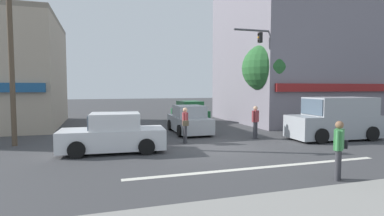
{
  "coord_description": "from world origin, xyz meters",
  "views": [
    {
      "loc": [
        -5.08,
        -11.94,
        2.59
      ],
      "look_at": [
        -0.67,
        2.0,
        1.6
      ],
      "focal_mm": 28.0,
      "sensor_mm": 36.0,
      "label": 1
    }
  ],
  "objects_px": {
    "traffic_light_mast": "(291,62)",
    "van_parked_curbside": "(336,119)",
    "sedan_crossing_center": "(189,112)",
    "street_tree": "(266,68)",
    "pedestrian_foreground_with_bag": "(339,146)",
    "pedestrian_far_side": "(185,123)",
    "sedan_crossing_rightbound": "(113,135)",
    "utility_pole_near_left": "(11,48)",
    "pedestrian_mid_crossing": "(255,120)",
    "sedan_waiting_far": "(189,121)"
  },
  "relations": [
    {
      "from": "traffic_light_mast",
      "to": "van_parked_curbside",
      "type": "relative_size",
      "value": 1.32
    },
    {
      "from": "van_parked_curbside",
      "to": "sedan_crossing_center",
      "type": "distance_m",
      "value": 10.73
    },
    {
      "from": "street_tree",
      "to": "van_parked_curbside",
      "type": "height_order",
      "value": "street_tree"
    },
    {
      "from": "pedestrian_foreground_with_bag",
      "to": "pedestrian_far_side",
      "type": "bearing_deg",
      "value": 110.94
    },
    {
      "from": "sedan_crossing_rightbound",
      "to": "utility_pole_near_left",
      "type": "bearing_deg",
      "value": 147.2
    },
    {
      "from": "sedan_crossing_center",
      "to": "pedestrian_mid_crossing",
      "type": "relative_size",
      "value": 2.51
    },
    {
      "from": "van_parked_curbside",
      "to": "pedestrian_far_side",
      "type": "relative_size",
      "value": 2.81
    },
    {
      "from": "van_parked_curbside",
      "to": "sedan_crossing_rightbound",
      "type": "bearing_deg",
      "value": 178.72
    },
    {
      "from": "pedestrian_far_side",
      "to": "street_tree",
      "type": "bearing_deg",
      "value": 29.96
    },
    {
      "from": "sedan_waiting_far",
      "to": "pedestrian_far_side",
      "type": "relative_size",
      "value": 2.48
    },
    {
      "from": "utility_pole_near_left",
      "to": "van_parked_curbside",
      "type": "height_order",
      "value": "utility_pole_near_left"
    },
    {
      "from": "traffic_light_mast",
      "to": "van_parked_curbside",
      "type": "height_order",
      "value": "traffic_light_mast"
    },
    {
      "from": "traffic_light_mast",
      "to": "pedestrian_foreground_with_bag",
      "type": "xyz_separation_m",
      "value": [
        -4.96,
        -9.16,
        -3.22
      ]
    },
    {
      "from": "utility_pole_near_left",
      "to": "pedestrian_far_side",
      "type": "height_order",
      "value": "utility_pole_near_left"
    },
    {
      "from": "utility_pole_near_left",
      "to": "van_parked_curbside",
      "type": "distance_m",
      "value": 15.63
    },
    {
      "from": "utility_pole_near_left",
      "to": "van_parked_curbside",
      "type": "xyz_separation_m",
      "value": [
        14.99,
        -2.92,
        -3.34
      ]
    },
    {
      "from": "street_tree",
      "to": "sedan_crossing_center",
      "type": "bearing_deg",
      "value": 129.32
    },
    {
      "from": "utility_pole_near_left",
      "to": "sedan_crossing_center",
      "type": "xyz_separation_m",
      "value": [
        10.23,
        6.69,
        -3.64
      ]
    },
    {
      "from": "street_tree",
      "to": "pedestrian_foreground_with_bag",
      "type": "height_order",
      "value": "street_tree"
    },
    {
      "from": "street_tree",
      "to": "pedestrian_far_side",
      "type": "bearing_deg",
      "value": -150.04
    },
    {
      "from": "sedan_waiting_far",
      "to": "van_parked_curbside",
      "type": "bearing_deg",
      "value": -33.61
    },
    {
      "from": "sedan_crossing_center",
      "to": "traffic_light_mast",
      "type": "bearing_deg",
      "value": -51.21
    },
    {
      "from": "sedan_crossing_center",
      "to": "pedestrian_foreground_with_bag",
      "type": "relative_size",
      "value": 2.51
    },
    {
      "from": "utility_pole_near_left",
      "to": "van_parked_curbside",
      "type": "bearing_deg",
      "value": -11.01
    },
    {
      "from": "van_parked_curbside",
      "to": "pedestrian_far_side",
      "type": "bearing_deg",
      "value": 170.81
    },
    {
      "from": "pedestrian_far_side",
      "to": "van_parked_curbside",
      "type": "bearing_deg",
      "value": -9.19
    },
    {
      "from": "utility_pole_near_left",
      "to": "pedestrian_foreground_with_bag",
      "type": "distance_m",
      "value": 13.46
    },
    {
      "from": "pedestrian_mid_crossing",
      "to": "sedan_waiting_far",
      "type": "bearing_deg",
      "value": 131.89
    },
    {
      "from": "street_tree",
      "to": "pedestrian_mid_crossing",
      "type": "xyz_separation_m",
      "value": [
        -2.81,
        -3.66,
        -2.89
      ]
    },
    {
      "from": "traffic_light_mast",
      "to": "van_parked_curbside",
      "type": "xyz_separation_m",
      "value": [
        0.03,
        -3.72,
        -3.17
      ]
    },
    {
      "from": "street_tree",
      "to": "sedan_crossing_rightbound",
      "type": "distance_m",
      "value": 11.38
    },
    {
      "from": "sedan_crossing_rightbound",
      "to": "pedestrian_foreground_with_bag",
      "type": "bearing_deg",
      "value": -44.17
    },
    {
      "from": "sedan_waiting_far",
      "to": "van_parked_curbside",
      "type": "xyz_separation_m",
      "value": [
        6.43,
        -4.27,
        0.29
      ]
    },
    {
      "from": "street_tree",
      "to": "traffic_light_mast",
      "type": "relative_size",
      "value": 0.87
    },
    {
      "from": "pedestrian_foreground_with_bag",
      "to": "sedan_crossing_center",
      "type": "bearing_deg",
      "value": 89.11
    },
    {
      "from": "sedan_waiting_far",
      "to": "pedestrian_far_side",
      "type": "xyz_separation_m",
      "value": [
        -1.11,
        -3.05,
        0.24
      ]
    },
    {
      "from": "sedan_waiting_far",
      "to": "sedan_crossing_center",
      "type": "distance_m",
      "value": 5.59
    },
    {
      "from": "utility_pole_near_left",
      "to": "sedan_waiting_far",
      "type": "distance_m",
      "value": 9.4
    },
    {
      "from": "street_tree",
      "to": "pedestrian_foreground_with_bag",
      "type": "relative_size",
      "value": 3.25
    },
    {
      "from": "sedan_waiting_far",
      "to": "street_tree",
      "type": "bearing_deg",
      "value": 7.63
    },
    {
      "from": "traffic_light_mast",
      "to": "sedan_crossing_rightbound",
      "type": "height_order",
      "value": "traffic_light_mast"
    },
    {
      "from": "utility_pole_near_left",
      "to": "traffic_light_mast",
      "type": "distance_m",
      "value": 14.98
    },
    {
      "from": "street_tree",
      "to": "utility_pole_near_left",
      "type": "xyz_separation_m",
      "value": [
        -14.0,
        -2.08,
        0.5
      ]
    },
    {
      "from": "sedan_waiting_far",
      "to": "sedan_crossing_center",
      "type": "xyz_separation_m",
      "value": [
        1.67,
        5.34,
        0.0
      ]
    },
    {
      "from": "sedan_crossing_center",
      "to": "pedestrian_foreground_with_bag",
      "type": "height_order",
      "value": "pedestrian_foreground_with_bag"
    },
    {
      "from": "utility_pole_near_left",
      "to": "sedan_crossing_rightbound",
      "type": "distance_m",
      "value": 6.13
    },
    {
      "from": "pedestrian_foreground_with_bag",
      "to": "pedestrian_mid_crossing",
      "type": "bearing_deg",
      "value": 79.95
    },
    {
      "from": "traffic_light_mast",
      "to": "sedan_crossing_center",
      "type": "height_order",
      "value": "traffic_light_mast"
    },
    {
      "from": "van_parked_curbside",
      "to": "pedestrian_mid_crossing",
      "type": "height_order",
      "value": "van_parked_curbside"
    },
    {
      "from": "van_parked_curbside",
      "to": "pedestrian_far_side",
      "type": "height_order",
      "value": "van_parked_curbside"
    }
  ]
}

